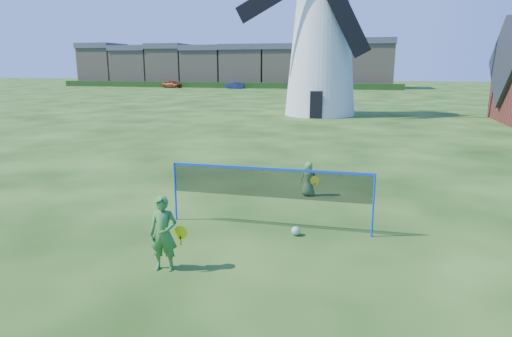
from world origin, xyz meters
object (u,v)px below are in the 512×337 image
object	(u,v)px
windmill	(322,40)
car_right	(235,85)
car_left	(172,84)
badminton_net	(269,184)
player_boy	(308,179)
play_ball	(296,231)
player_girl	(164,234)

from	to	relation	value
windmill	car_right	size ratio (longest dim) A/B	5.28
car_left	badminton_net	bearing A→B (deg)	-135.61
player_boy	play_ball	distance (m)	3.42
badminton_net	player_boy	world-z (taller)	badminton_net
windmill	badminton_net	world-z (taller)	windmill
player_girl	car_right	distance (m)	69.14
player_boy	car_left	xyz separation A→B (m)	(-31.63, 60.65, 0.12)
player_girl	car_left	size ratio (longest dim) A/B	0.39
windmill	car_right	bearing A→B (deg)	115.70
player_girl	car_right	world-z (taller)	player_girl
player_boy	car_left	bearing A→B (deg)	-73.57
play_ball	car_right	xyz separation A→B (m)	(-20.22, 64.35, 0.43)
windmill	player_girl	xyz separation A→B (m)	(-0.21, -29.05, -5.17)
play_ball	car_left	bearing A→B (deg)	116.37
player_boy	badminton_net	bearing A→B (deg)	67.56
player_girl	player_boy	xyz separation A→B (m)	(2.15, 5.81, -0.22)
badminton_net	player_boy	bearing A→B (deg)	78.67
player_girl	play_ball	size ratio (longest dim) A/B	6.90
player_boy	car_left	size ratio (longest dim) A/B	0.28
badminton_net	play_ball	bearing A→B (deg)	-25.72
player_boy	car_left	world-z (taller)	car_left
player_boy	play_ball	world-z (taller)	player_boy
play_ball	car_left	xyz separation A→B (m)	(-31.75, 64.05, 0.55)
badminton_net	player_boy	xyz separation A→B (m)	(0.61, 3.04, -0.60)
badminton_net	car_right	xyz separation A→B (m)	(-19.49, 64.00, -0.60)
car_right	play_ball	bearing A→B (deg)	-163.99
play_ball	car_right	size ratio (longest dim) A/B	0.07
badminton_net	player_girl	size ratio (longest dim) A/B	3.33
player_girl	windmill	bearing A→B (deg)	80.94
badminton_net	car_left	xyz separation A→B (m)	(-31.02, 63.69, -0.48)
play_ball	car_right	distance (m)	67.45
car_left	play_ball	bearing A→B (deg)	-135.21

